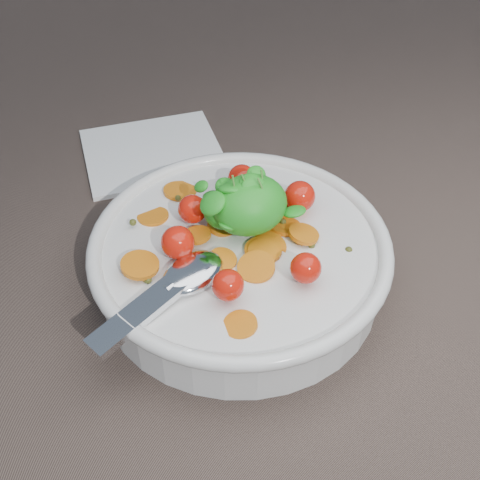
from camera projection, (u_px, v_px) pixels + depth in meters
name	position (u px, v px, depth m)	size (l,w,h in m)	color
ground	(257.00, 290.00, 0.60)	(6.00, 6.00, 0.00)	brown
bowl	(240.00, 257.00, 0.59)	(0.31, 0.29, 0.12)	silver
napkin	(153.00, 152.00, 0.77)	(0.17, 0.15, 0.01)	white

